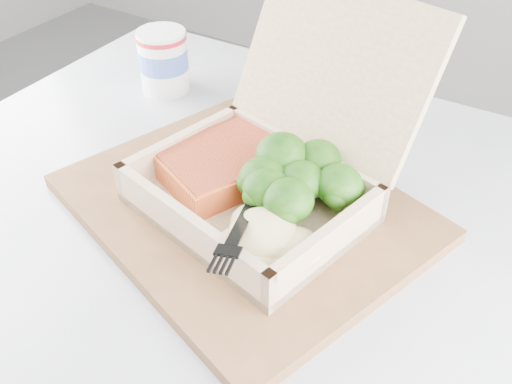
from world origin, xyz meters
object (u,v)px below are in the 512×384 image
Objects in this scene: serving_tray at (243,207)px; takeout_container at (277,155)px; paper_cup at (163,59)px; cafe_table at (216,362)px.

takeout_container reaches higher than serving_tray.
takeout_container reaches higher than paper_cup.
cafe_table is at bearing -43.78° from paper_cup.
cafe_table is at bearing -90.24° from takeout_container.
serving_tray is at bearing -111.40° from takeout_container.
cafe_table is 0.27m from takeout_container.
serving_tray reaches higher than cafe_table.
takeout_container is at bearing -27.07° from paper_cup.
serving_tray is 0.29m from paper_cup.
paper_cup is at bearing 136.22° from cafe_table.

